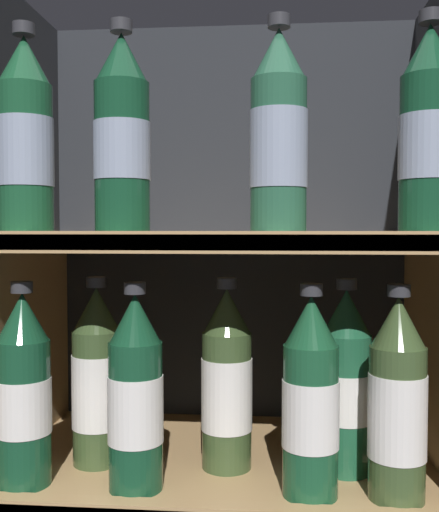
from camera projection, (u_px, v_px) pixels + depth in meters
The scene contains 15 objects.
fridge_back_wall at pixel (232, 286), 1.02m from camera, with size 0.64×0.02×0.87m, color #23262B.
fridge_side_left at pixel (11, 296), 0.86m from camera, with size 0.02×0.39×0.87m, color #23262B.
shelf_lower at pixel (222, 484), 0.84m from camera, with size 0.60×0.35×0.22m.
shelf_upper at pixel (222, 336), 0.83m from camera, with size 0.60×0.35×0.53m.
bottle_upper_front_0 at pixel (25, 140), 0.73m from camera, with size 0.07×0.07×0.25m.
bottle_upper_front_1 at pixel (122, 139), 0.72m from camera, with size 0.07×0.07×0.25m.
bottle_upper_front_2 at pixel (279, 137), 0.70m from camera, with size 0.07×0.07×0.25m.
bottle_upper_front_3 at pixel (429, 135), 0.69m from camera, with size 0.07×0.07×0.25m.
bottle_lower_front_0 at pixel (23, 394), 0.74m from camera, with size 0.07×0.07×0.25m.
bottle_lower_front_1 at pixel (135, 397), 0.73m from camera, with size 0.07×0.07×0.25m.
bottle_lower_front_2 at pixel (311, 401), 0.71m from camera, with size 0.07×0.07×0.25m.
bottle_lower_front_3 at pixel (397, 404), 0.70m from camera, with size 0.07×0.07×0.25m.
bottle_lower_back_0 at pixel (97, 381), 0.81m from camera, with size 0.07×0.07×0.25m.
bottle_lower_back_1 at pixel (227, 383), 0.80m from camera, with size 0.07×0.07×0.25m.
bottle_lower_back_2 at pixel (346, 385), 0.78m from camera, with size 0.07×0.07×0.25m.
Camera 1 is at (0.07, -0.65, 0.53)m, focal length 42.00 mm.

